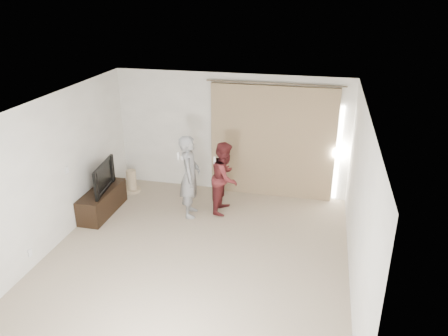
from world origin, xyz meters
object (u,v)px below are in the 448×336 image
at_px(tv, 99,177).
at_px(person_man, 190,176).
at_px(tv_console, 102,201).
at_px(person_woman, 225,177).

height_order(tv, person_man, person_man).
distance_m(tv_console, tv, 0.54).
height_order(tv_console, person_man, person_man).
xyz_separation_m(tv_console, person_man, (1.74, 0.33, 0.58)).
xyz_separation_m(tv, person_woman, (2.37, 0.65, -0.06)).
bearing_deg(tv, person_man, -86.59).
height_order(tv_console, tv, tv).
distance_m(tv, person_woman, 2.46).
relative_size(tv, person_man, 0.61).
bearing_deg(tv_console, person_woman, 15.35).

